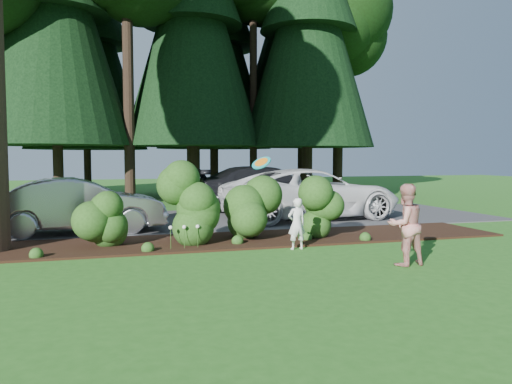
{
  "coord_description": "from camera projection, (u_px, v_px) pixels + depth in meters",
  "views": [
    {
      "loc": [
        -1.88,
        -8.56,
        2.07
      ],
      "look_at": [
        1.22,
        1.93,
        1.3
      ],
      "focal_mm": 35.0,
      "sensor_mm": 36.0,
      "label": 1
    }
  ],
  "objects": [
    {
      "name": "ground",
      "position": [
        221.0,
        273.0,
        8.86
      ],
      "size": [
        80.0,
        80.0,
        0.0
      ],
      "primitive_type": "plane",
      "color": "#27621C",
      "rests_on": "ground"
    },
    {
      "name": "shrub_row",
      "position": [
        224.0,
        209.0,
        12.03
      ],
      "size": [
        6.53,
        1.6,
        1.61
      ],
      "color": "#224415",
      "rests_on": "ground"
    },
    {
      "name": "child",
      "position": [
        297.0,
        224.0,
        11.15
      ],
      "size": [
        0.44,
        0.31,
        1.16
      ],
      "primitive_type": "imported",
      "rotation": [
        0.0,
        0.0,
        3.22
      ],
      "color": "silver",
      "rests_on": "ground"
    },
    {
      "name": "lily_cluster",
      "position": [
        184.0,
        228.0,
        11.04
      ],
      "size": [
        0.69,
        0.09,
        0.57
      ],
      "color": "#224415",
      "rests_on": "ground"
    },
    {
      "name": "car_white_suv",
      "position": [
        311.0,
        194.0,
        16.51
      ],
      "size": [
        6.16,
        3.21,
        1.66
      ],
      "primitive_type": "imported",
      "rotation": [
        0.0,
        0.0,
        1.65
      ],
      "color": "silver",
      "rests_on": "driveway"
    },
    {
      "name": "frisbee",
      "position": [
        261.0,
        163.0,
        10.96
      ],
      "size": [
        0.47,
        0.42,
        0.37
      ],
      "color": "teal",
      "rests_on": "ground"
    },
    {
      "name": "car_silver_wagon",
      "position": [
        80.0,
        206.0,
        13.33
      ],
      "size": [
        4.59,
        1.9,
        1.48
      ],
      "primitive_type": "imported",
      "rotation": [
        0.0,
        0.0,
        1.65
      ],
      "color": "#A6A6AA",
      "rests_on": "driveway"
    },
    {
      "name": "adult",
      "position": [
        405.0,
        225.0,
        9.49
      ],
      "size": [
        0.81,
        0.66,
        1.56
      ],
      "primitive_type": "imported",
      "rotation": [
        0.0,
        0.0,
        3.23
      ],
      "color": "#AC1D16",
      "rests_on": "ground"
    },
    {
      "name": "driveway",
      "position": [
        171.0,
        221.0,
        16.04
      ],
      "size": [
        22.0,
        6.0,
        0.03
      ],
      "primitive_type": "cube",
      "color": "#38383A",
      "rests_on": "ground"
    },
    {
      "name": "mulch_bed",
      "position": [
        192.0,
        242.0,
        11.97
      ],
      "size": [
        16.0,
        2.5,
        0.05
      ],
      "primitive_type": "cube",
      "color": "black",
      "rests_on": "ground"
    },
    {
      "name": "tree_wall",
      "position": [
        152.0,
        2.0,
        23.94
      ],
      "size": [
        25.66,
        12.15,
        17.09
      ],
      "color": "black",
      "rests_on": "ground"
    },
    {
      "name": "car_dark_suv",
      "position": [
        267.0,
        188.0,
        19.31
      ],
      "size": [
        5.94,
        2.7,
        1.69
      ],
      "primitive_type": "imported",
      "rotation": [
        0.0,
        0.0,
        1.63
      ],
      "color": "black",
      "rests_on": "driveway"
    }
  ]
}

